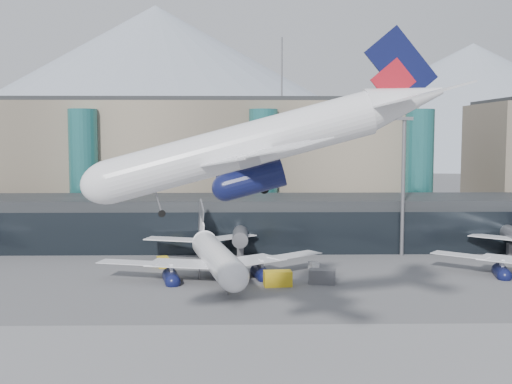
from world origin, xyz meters
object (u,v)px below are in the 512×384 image
at_px(veh_g, 314,266).
at_px(veh_b, 163,262).
at_px(jet_parked_mid, 213,246).
at_px(hero_jet, 276,129).
at_px(veh_h, 278,279).
at_px(veh_c, 322,277).
at_px(lightmast_mid, 403,178).

bearing_deg(veh_g, veh_b, -107.59).
bearing_deg(jet_parked_mid, hero_jet, 179.42).
bearing_deg(veh_h, veh_c, 5.70).
bearing_deg(veh_h, veh_g, 54.43).
bearing_deg(jet_parked_mid, lightmast_mid, -77.33).
relative_size(veh_b, veh_h, 0.71).
height_order(veh_c, veh_g, veh_c).
height_order(veh_g, veh_h, veh_h).
xyz_separation_m(lightmast_mid, veh_h, (-24.30, -23.62, -13.28)).
bearing_deg(veh_c, lightmast_mid, 61.89).
distance_m(veh_c, veh_h, 6.91).
relative_size(hero_jet, veh_g, 17.13).
xyz_separation_m(veh_c, veh_g, (-0.19, 10.07, -0.45)).
height_order(jet_parked_mid, veh_c, jet_parked_mid).
distance_m(lightmast_mid, veh_b, 46.14).
bearing_deg(veh_h, veh_b, 137.70).
xyz_separation_m(veh_c, veh_h, (-6.77, -1.36, 0.05)).
bearing_deg(veh_g, veh_h, -41.85).
relative_size(jet_parked_mid, veh_b, 13.04).
height_order(lightmast_mid, jet_parked_mid, lightmast_mid).
height_order(hero_jet, veh_g, hero_jet).
bearing_deg(veh_b, lightmast_mid, -93.96).
bearing_deg(hero_jet, jet_parked_mid, 100.35).
bearing_deg(hero_jet, veh_h, 85.47).
height_order(jet_parked_mid, veh_g, jet_parked_mid).
bearing_deg(hero_jet, veh_g, 77.81).
distance_m(lightmast_mid, veh_g, 25.55).
xyz_separation_m(jet_parked_mid, veh_c, (16.74, -6.52, -3.54)).
relative_size(lightmast_mid, veh_g, 11.68).
distance_m(lightmast_mid, veh_h, 36.40).
relative_size(hero_jet, veh_h, 9.12).
bearing_deg(jet_parked_mid, veh_c, -123.30).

